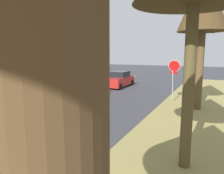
{
  "coord_description": "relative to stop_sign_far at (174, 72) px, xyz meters",
  "views": [
    {
      "loc": [
        6.76,
        0.03,
        3.43
      ],
      "look_at": [
        1.39,
        11.05,
        1.47
      ],
      "focal_mm": 33.96,
      "sensor_mm": 36.0,
      "label": 1
    }
  ],
  "objects": [
    {
      "name": "street_tree_left_mid_b",
      "position": [
        -9.43,
        -2.34,
        4.53
      ],
      "size": [
        4.5,
        4.5,
        8.37
      ],
      "color": "#4F4027",
      "rests_on": "grass_verge_left"
    },
    {
      "name": "parked_sedan_green",
      "position": [
        -6.68,
        -1.5,
        -1.43
      ],
      "size": [
        1.99,
        4.42,
        1.57
      ],
      "color": "#28663D",
      "rests_on": "ground"
    },
    {
      "name": "parked_sedan_navy",
      "position": [
        -6.49,
        -8.12,
        -1.43
      ],
      "size": [
        1.99,
        4.42,
        1.57
      ],
      "color": "navy",
      "rests_on": "ground"
    },
    {
      "name": "parked_sedan_red",
      "position": [
        -6.32,
        4.79,
        -1.43
      ],
      "size": [
        1.99,
        4.42,
        1.57
      ],
      "color": "red",
      "rests_on": "ground"
    },
    {
      "name": "street_tree_left_far",
      "position": [
        -9.66,
        4.86,
        3.78
      ],
      "size": [
        3.29,
        3.29,
        7.22
      ],
      "color": "brown",
      "rests_on": "grass_verge_left"
    },
    {
      "name": "street_tree_right_mid_b",
      "position": [
        1.71,
        -1.43,
        4.21
      ],
      "size": [
        2.8,
        2.8,
        8.3
      ],
      "color": "brown",
      "rests_on": "grass_verge_right"
    },
    {
      "name": "stop_sign_far",
      "position": [
        0.0,
        0.0,
        0.0
      ],
      "size": [
        0.81,
        0.68,
        2.92
      ],
      "color": "#9EA0A5",
      "rests_on": "grass_verge_right"
    }
  ]
}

